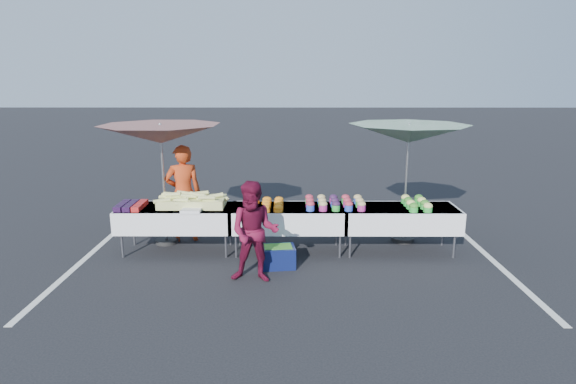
{
  "coord_description": "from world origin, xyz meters",
  "views": [
    {
      "loc": [
        0.03,
        -7.48,
        2.77
      ],
      "look_at": [
        0.0,
        0.0,
        1.0
      ],
      "focal_mm": 30.0,
      "sensor_mm": 36.0,
      "label": 1
    }
  ],
  "objects_px": {
    "table_right": "(399,217)",
    "customer": "(254,232)",
    "umbrella_right": "(409,135)",
    "vendor": "(183,193)",
    "table_center": "(288,217)",
    "storage_bin": "(278,256)",
    "umbrella_left": "(161,135)",
    "table_left": "(177,217)"
  },
  "relations": [
    {
      "from": "table_right",
      "to": "customer",
      "type": "relative_size",
      "value": 1.31
    },
    {
      "from": "customer",
      "to": "umbrella_right",
      "type": "bearing_deg",
      "value": 39.94
    },
    {
      "from": "table_right",
      "to": "vendor",
      "type": "bearing_deg",
      "value": 171.32
    },
    {
      "from": "table_center",
      "to": "storage_bin",
      "type": "height_order",
      "value": "table_center"
    },
    {
      "from": "vendor",
      "to": "umbrella_left",
      "type": "relative_size",
      "value": 0.64
    },
    {
      "from": "umbrella_right",
      "to": "storage_bin",
      "type": "height_order",
      "value": "umbrella_right"
    },
    {
      "from": "table_left",
      "to": "storage_bin",
      "type": "bearing_deg",
      "value": -22.24
    },
    {
      "from": "table_center",
      "to": "umbrella_right",
      "type": "bearing_deg",
      "value": 14.35
    },
    {
      "from": "table_left",
      "to": "table_center",
      "type": "distance_m",
      "value": 1.8
    },
    {
      "from": "table_left",
      "to": "vendor",
      "type": "relative_size",
      "value": 1.1
    },
    {
      "from": "umbrella_left",
      "to": "umbrella_right",
      "type": "distance_m",
      "value": 4.1
    },
    {
      "from": "table_left",
      "to": "vendor",
      "type": "height_order",
      "value": "vendor"
    },
    {
      "from": "table_center",
      "to": "umbrella_right",
      "type": "xyz_separation_m",
      "value": [
        2.01,
        0.51,
        1.28
      ]
    },
    {
      "from": "umbrella_left",
      "to": "storage_bin",
      "type": "height_order",
      "value": "umbrella_left"
    },
    {
      "from": "vendor",
      "to": "umbrella_right",
      "type": "distance_m",
      "value": 3.94
    },
    {
      "from": "vendor",
      "to": "customer",
      "type": "height_order",
      "value": "vendor"
    },
    {
      "from": "table_center",
      "to": "umbrella_left",
      "type": "bearing_deg",
      "value": 169.18
    },
    {
      "from": "table_center",
      "to": "customer",
      "type": "height_order",
      "value": "customer"
    },
    {
      "from": "table_left",
      "to": "table_right",
      "type": "relative_size",
      "value": 1.0
    },
    {
      "from": "table_left",
      "to": "umbrella_left",
      "type": "height_order",
      "value": "umbrella_left"
    },
    {
      "from": "customer",
      "to": "storage_bin",
      "type": "height_order",
      "value": "customer"
    },
    {
      "from": "umbrella_left",
      "to": "table_right",
      "type": "bearing_deg",
      "value": -5.87
    },
    {
      "from": "vendor",
      "to": "umbrella_right",
      "type": "relative_size",
      "value": 0.71
    },
    {
      "from": "umbrella_right",
      "to": "storage_bin",
      "type": "bearing_deg",
      "value": -151.11
    },
    {
      "from": "storage_bin",
      "to": "table_right",
      "type": "bearing_deg",
      "value": 12.17
    },
    {
      "from": "umbrella_left",
      "to": "storage_bin",
      "type": "xyz_separation_m",
      "value": [
        1.94,
        -1.08,
        -1.7
      ]
    },
    {
      "from": "vendor",
      "to": "table_center",
      "type": "bearing_deg",
      "value": 144.79
    },
    {
      "from": "vendor",
      "to": "customer",
      "type": "distance_m",
      "value": 2.2
    },
    {
      "from": "table_left",
      "to": "customer",
      "type": "bearing_deg",
      "value": -41.33
    },
    {
      "from": "vendor",
      "to": "umbrella_right",
      "type": "height_order",
      "value": "umbrella_right"
    },
    {
      "from": "customer",
      "to": "umbrella_right",
      "type": "distance_m",
      "value": 3.2
    },
    {
      "from": "table_left",
      "to": "table_right",
      "type": "xyz_separation_m",
      "value": [
        3.6,
        0.0,
        0.0
      ]
    },
    {
      "from": "vendor",
      "to": "umbrella_left",
      "type": "bearing_deg",
      "value": 9.03
    },
    {
      "from": "table_left",
      "to": "table_center",
      "type": "xyz_separation_m",
      "value": [
        1.8,
        0.0,
        0.0
      ]
    },
    {
      "from": "vendor",
      "to": "storage_bin",
      "type": "xyz_separation_m",
      "value": [
        1.65,
        -1.23,
        -0.67
      ]
    },
    {
      "from": "table_center",
      "to": "storage_bin",
      "type": "relative_size",
      "value": 3.43
    },
    {
      "from": "table_center",
      "to": "vendor",
      "type": "xyz_separation_m",
      "value": [
        -1.8,
        0.55,
        0.26
      ]
    },
    {
      "from": "table_center",
      "to": "umbrella_right",
      "type": "relative_size",
      "value": 0.79
    },
    {
      "from": "table_left",
      "to": "table_right",
      "type": "distance_m",
      "value": 3.6
    },
    {
      "from": "table_right",
      "to": "vendor",
      "type": "height_order",
      "value": "vendor"
    },
    {
      "from": "customer",
      "to": "umbrella_left",
      "type": "xyz_separation_m",
      "value": [
        -1.64,
        1.58,
        1.15
      ]
    },
    {
      "from": "umbrella_left",
      "to": "umbrella_right",
      "type": "bearing_deg",
      "value": 1.58
    }
  ]
}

